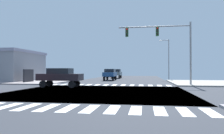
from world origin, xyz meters
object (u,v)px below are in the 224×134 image
sedan_inner_7 (109,72)px  sedan_farside_2 (60,76)px  traffic_signal_mast (162,39)px  sedan_nearside_1 (110,74)px  sedan_leading_4 (117,73)px  street_lamp (167,55)px  bank_building (0,66)px

sedan_inner_7 → sedan_farside_2: bearing=90.6°
traffic_signal_mast → sedan_nearside_1: size_ratio=1.85×
sedan_farside_2 → sedan_leading_4: bearing=173.3°
sedan_farside_2 → sedan_inner_7: same height
traffic_signal_mast → sedan_leading_4: 20.52m
sedan_farside_2 → sedan_inner_7: 31.65m
traffic_signal_mast → sedan_nearside_1: 13.51m
street_lamp → sedan_leading_4: bearing=155.2°
street_lamp → sedan_farside_2: street_lamp is taller
traffic_signal_mast → sedan_nearside_1: bearing=125.8°
sedan_nearside_1 → street_lamp: bearing=-158.6°
bank_building → sedan_inner_7: (13.45, 22.13, -1.20)m
sedan_nearside_1 → sedan_leading_4: size_ratio=1.00×
street_lamp → sedan_leading_4: 11.02m
bank_building → sedan_inner_7: bank_building is taller
sedan_nearside_1 → sedan_inner_7: same height
sedan_inner_7 → traffic_signal_mast: bearing=110.8°
sedan_farside_2 → sedan_leading_4: size_ratio=1.00×
bank_building → sedan_inner_7: 25.93m
sedan_farside_2 → street_lamp: bearing=146.0°
sedan_nearside_1 → sedan_farside_2: bearing=79.6°
sedan_nearside_1 → traffic_signal_mast: bearing=125.8°
bank_building → sedan_nearside_1: (16.45, 4.88, -1.20)m
sedan_nearside_1 → sedan_farside_2: 14.63m
street_lamp → sedan_nearside_1: (-9.58, -3.76, -3.18)m
traffic_signal_mast → sedan_farside_2: bearing=-158.9°
street_lamp → bank_building: 27.50m
traffic_signal_mast → sedan_nearside_1: traffic_signal_mast is taller
bank_building → sedan_nearside_1: bearing=16.5°
sedan_nearside_1 → sedan_leading_4: same height
sedan_farside_2 → sedan_inner_7: bearing=-179.4°
sedan_leading_4 → sedan_farside_2: bearing=83.3°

